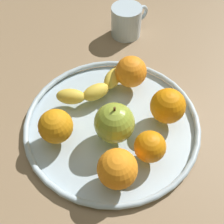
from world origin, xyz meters
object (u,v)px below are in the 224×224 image
at_px(apple, 114,123).
at_px(ambient_mug, 127,21).
at_px(fruit_bowl, 112,123).
at_px(orange_center, 131,72).
at_px(orange_back_left, 150,147).
at_px(orange_front_right, 168,106).
at_px(orange_front_left, 117,169).
at_px(banana, 95,88).
at_px(orange_back_right, 56,126).

relative_size(apple, ambient_mug, 0.75).
distance_m(fruit_bowl, orange_center, 0.13).
xyz_separation_m(apple, ambient_mug, (0.24, 0.26, -0.02)).
xyz_separation_m(apple, orange_center, (0.12, 0.09, -0.00)).
bearing_deg(orange_back_left, orange_front_right, 27.50).
bearing_deg(ambient_mug, orange_front_left, -131.29).
bearing_deg(ambient_mug, orange_back_left, -122.95).
height_order(apple, orange_front_right, apple).
relative_size(banana, apple, 2.06).
distance_m(fruit_bowl, ambient_mug, 0.33).
xyz_separation_m(banana, apple, (-0.03, -0.12, 0.02)).
xyz_separation_m(orange_center, orange_back_right, (-0.21, -0.03, -0.00)).
xyz_separation_m(fruit_bowl, banana, (0.02, 0.09, 0.03)).
xyz_separation_m(banana, orange_back_left, (-0.01, -0.20, 0.01)).
height_order(orange_center, ambient_mug, orange_center).
xyz_separation_m(fruit_bowl, orange_center, (0.10, 0.06, 0.05)).
height_order(banana, orange_front_left, orange_front_left).
distance_m(fruit_bowl, orange_front_left, 0.14).
bearing_deg(banana, orange_center, -9.50).
distance_m(orange_back_left, orange_front_left, 0.08).
bearing_deg(fruit_bowl, orange_back_right, 161.93).
bearing_deg(fruit_bowl, orange_front_left, -123.21).
distance_m(orange_back_left, orange_back_right, 0.19).
relative_size(orange_center, orange_back_left, 1.17).
relative_size(fruit_bowl, banana, 2.06).
relative_size(orange_back_right, orange_front_left, 0.94).
distance_m(apple, orange_center, 0.15).
xyz_separation_m(apple, orange_back_right, (-0.09, 0.07, -0.01)).
xyz_separation_m(apple, orange_front_left, (-0.05, -0.08, -0.00)).
bearing_deg(orange_center, ambient_mug, 53.39).
xyz_separation_m(orange_back_right, orange_front_left, (0.04, -0.15, 0.00)).
relative_size(orange_center, orange_front_right, 0.98).
bearing_deg(ambient_mug, apple, -133.12).
xyz_separation_m(orange_back_left, ambient_mug, (0.22, 0.34, -0.01)).
distance_m(banana, orange_center, 0.09).
relative_size(banana, orange_front_right, 2.48).
relative_size(fruit_bowl, orange_center, 5.25).
distance_m(orange_front_right, ambient_mug, 0.32).
distance_m(orange_center, orange_front_left, 0.25).
bearing_deg(apple, orange_front_left, -124.51).
bearing_deg(ambient_mug, fruit_bowl, -134.58).
distance_m(apple, orange_back_left, 0.08).
relative_size(banana, orange_front_left, 2.50).
bearing_deg(orange_back_left, apple, 107.13).
height_order(fruit_bowl, banana, banana).
xyz_separation_m(banana, orange_front_right, (0.08, -0.15, 0.02)).
bearing_deg(apple, orange_back_right, 144.48).
relative_size(orange_front_left, ambient_mug, 0.62).
xyz_separation_m(fruit_bowl, orange_back_right, (-0.11, 0.04, 0.04)).
distance_m(orange_back_left, ambient_mug, 0.41).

